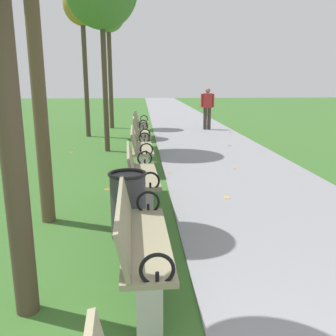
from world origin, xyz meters
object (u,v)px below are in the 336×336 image
Objects in this scene: tree_4 at (82,8)px; pedestrian_walking at (207,106)px; park_bench_3 at (140,175)px; trash_bin at (128,205)px; park_bench_2 at (140,240)px; tree_5 at (108,16)px; park_bench_5 at (140,134)px; park_bench_6 at (140,124)px; park_bench_4 at (140,148)px.

pedestrian_walking is at bearing 17.83° from tree_4.
park_bench_3 is 1.92× the size of trash_bin.
tree_4 is 3.09× the size of pedestrian_walking.
trash_bin is (-0.15, -1.22, -0.06)m from park_bench_3.
tree_4 is at bearing 101.00° from trash_bin.
tree_4 is at bearing -162.17° from pedestrian_walking.
park_bench_2 and park_bench_3 have the same top height.
park_bench_3 is 10.49m from tree_5.
park_bench_5 is (-0.00, 6.94, 0.00)m from park_bench_2.
tree_5 reaches higher than park_bench_6.
park_bench_4 is at bearing 90.00° from park_bench_3.
trash_bin is (1.03, -10.91, -3.93)m from tree_5.
park_bench_2 is 2.41m from park_bench_3.
tree_5 is 6.18× the size of trash_bin.
pedestrian_walking is (2.64, 6.49, 0.44)m from park_bench_4.
park_bench_4 is at bearing 90.00° from park_bench_2.
park_bench_2 is 11.56m from pedestrian_walking.
park_bench_6 is (0.00, 9.15, 0.00)m from park_bench_2.
pedestrian_walking reaches higher than park_bench_3.
pedestrian_walking is at bearing 38.47° from park_bench_6.
park_bench_4 is at bearing -80.92° from tree_5.
park_bench_2 is 6.94m from park_bench_5.
park_bench_3 is at bearing -106.64° from pedestrian_walking.
trash_bin is at bearing -92.36° from park_bench_4.
park_bench_4 is 0.31× the size of tree_5.
park_bench_3 is (0.00, 2.41, 0.00)m from park_bench_2.
park_bench_6 is at bearing 90.00° from park_bench_3.
park_bench_2 is at bearing -79.47° from tree_4.
tree_5 is (-1.17, 5.15, 3.87)m from park_bench_5.
tree_4 is (-1.82, 2.87, 3.75)m from park_bench_5.
pedestrian_walking is (2.64, 8.84, 0.44)m from park_bench_3.
park_bench_6 is 0.31× the size of tree_5.
park_bench_5 is at bearing -121.50° from pedestrian_walking.
park_bench_3 is 0.32× the size of tree_4.
tree_5 is at bearing 167.55° from pedestrian_walking.
park_bench_5 is 1.00× the size of park_bench_6.
park_bench_2 is at bearing -90.00° from park_bench_6.
tree_5 reaches higher than park_bench_5.
tree_4 is (-1.82, 0.66, 3.75)m from park_bench_6.
park_bench_3 is 4.53m from park_bench_5.
tree_5 is at bearing 95.54° from park_bench_2.
park_bench_5 is at bearing -77.18° from tree_5.
park_bench_3 is 8.50m from tree_4.
pedestrian_walking is (2.64, 11.25, 0.44)m from park_bench_2.
park_bench_4 and park_bench_6 have the same top height.
park_bench_4 is at bearing -90.00° from park_bench_5.
park_bench_2 is 1.00× the size of park_bench_4.
park_bench_4 is 8.37m from tree_5.
pedestrian_walking is (2.64, 4.31, 0.44)m from park_bench_5.
trash_bin is at bearing 97.09° from park_bench_2.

